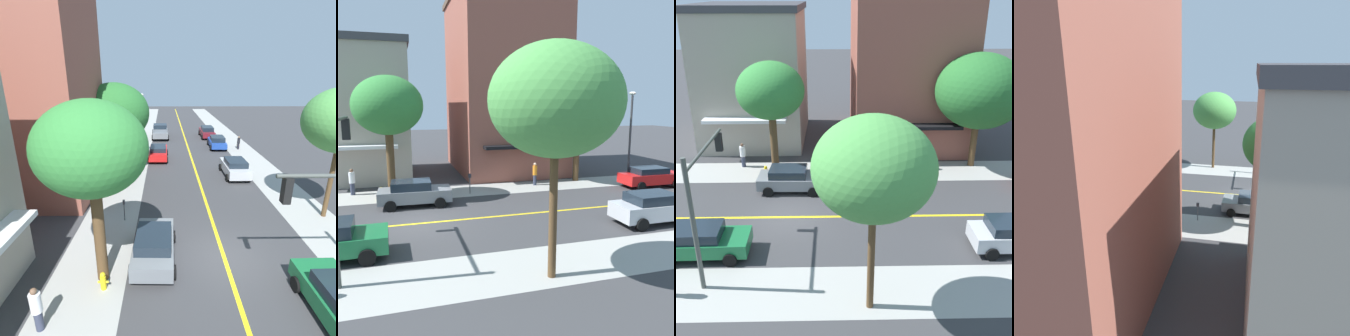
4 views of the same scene
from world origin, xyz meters
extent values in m
plane|color=#38383A|center=(0.00, 0.00, 0.00)|extent=(140.00, 140.00, 0.00)
cube|color=#9E9E99|center=(-6.27, 0.00, 0.00)|extent=(3.36, 126.00, 0.01)
cube|color=#9E9E99|center=(6.27, 0.00, 0.00)|extent=(3.36, 126.00, 0.01)
cube|color=yellow|center=(0.00, 0.00, 0.00)|extent=(0.20, 126.00, 0.00)
cube|color=#A39989|center=(-14.04, -3.82, 5.12)|extent=(9.55, 7.88, 10.23)
cube|color=#38383D|center=(-14.04, -3.82, 10.48)|extent=(9.85, 8.18, 0.50)
cube|color=silver|center=(-8.77, -3.82, 2.99)|extent=(0.99, 5.99, 0.24)
cube|color=#935142|center=(-14.04, 8.46, 7.50)|extent=(11.80, 8.46, 14.99)
cube|color=black|center=(-7.66, 8.46, 2.78)|extent=(0.97, 6.43, 0.24)
cylinder|color=brown|center=(-5.62, -1.33, 2.13)|extent=(0.48, 0.48, 4.27)
ellipsoid|color=#337F38|center=(-5.62, -1.33, 5.88)|extent=(4.29, 4.29, 3.65)
cylinder|color=brown|center=(7.19, 4.04, 2.21)|extent=(0.28, 0.28, 4.41)
ellipsoid|color=#4C9947|center=(7.19, 4.04, 6.06)|extent=(4.39, 4.39, 3.73)
cylinder|color=brown|center=(-7.21, 12.49, 1.59)|extent=(0.46, 0.46, 3.17)
ellipsoid|color=#286B2D|center=(-7.21, 12.49, 5.42)|extent=(5.99, 5.99, 5.09)
cylinder|color=yellow|center=(-5.47, -1.99, 0.31)|extent=(0.24, 0.24, 0.63)
sphere|color=yellow|center=(-5.47, -1.99, 0.70)|extent=(0.22, 0.22, 0.22)
cylinder|color=yellow|center=(-5.64, -1.99, 0.35)|extent=(0.10, 0.10, 0.10)
cylinder|color=yellow|center=(-5.30, -1.99, 0.35)|extent=(0.10, 0.10, 0.10)
cylinder|color=#4C4C51|center=(-5.39, 3.66, 0.55)|extent=(0.07, 0.07, 1.10)
cube|color=#2D2D33|center=(-5.39, 3.66, 1.23)|extent=(0.12, 0.18, 0.26)
cylinder|color=#474C47|center=(5.89, -2.97, 2.99)|extent=(0.20, 0.20, 5.97)
cylinder|color=#474C47|center=(3.29, -2.97, 5.38)|extent=(5.18, 0.14, 0.14)
cube|color=black|center=(1.10, -2.97, 4.88)|extent=(0.26, 0.32, 0.90)
sphere|color=red|center=(1.10, -2.97, 5.18)|extent=(0.20, 0.20, 0.20)
sphere|color=yellow|center=(1.10, -2.97, 4.88)|extent=(0.20, 0.20, 0.20)
sphere|color=green|center=(1.10, -2.97, 4.58)|extent=(0.20, 0.20, 0.20)
cylinder|color=black|center=(2.38, 10.01, 0.32)|extent=(0.22, 0.64, 0.64)
cylinder|color=black|center=(4.22, 10.02, 0.32)|extent=(0.22, 0.64, 0.64)
cube|color=slate|center=(-3.42, -0.02, 0.67)|extent=(1.95, 4.22, 0.70)
cube|color=#19232D|center=(-3.43, -0.23, 1.27)|extent=(1.68, 2.29, 0.49)
cylinder|color=black|center=(-4.31, 1.38, 0.32)|extent=(0.24, 0.65, 0.64)
cylinder|color=black|center=(-2.46, 1.33, 0.32)|extent=(0.24, 0.65, 0.64)
cylinder|color=black|center=(-4.38, -1.38, 0.32)|extent=(0.24, 0.65, 0.64)
cylinder|color=black|center=(-2.53, -1.42, 0.32)|extent=(0.24, 0.65, 0.64)
cube|color=#196638|center=(3.47, -3.68, 0.66)|extent=(1.99, 4.57, 0.69)
cube|color=#19232D|center=(3.47, -3.91, 1.26)|extent=(1.72, 2.48, 0.50)
cylinder|color=black|center=(2.49, -2.20, 0.32)|extent=(0.23, 0.64, 0.64)
cylinder|color=black|center=(4.39, -2.17, 0.32)|extent=(0.23, 0.64, 0.64)
cylinder|color=black|center=(2.55, -5.20, 0.32)|extent=(0.23, 0.64, 0.64)
cylinder|color=#33384C|center=(-7.29, -3.85, 0.40)|extent=(0.29, 0.29, 0.80)
cylinder|color=silver|center=(-7.29, -3.85, 1.17)|extent=(0.39, 0.39, 0.73)
sphere|color=brown|center=(-7.29, -3.85, 1.65)|extent=(0.23, 0.23, 0.23)
cylinder|color=#33384C|center=(-6.57, 8.80, 0.38)|extent=(0.25, 0.25, 0.77)
cylinder|color=orange|center=(-6.57, 8.80, 1.12)|extent=(0.33, 0.33, 0.70)
sphere|color=beige|center=(-6.57, 8.80, 1.58)|extent=(0.22, 0.22, 0.22)
camera|label=1|loc=(-2.90, -11.00, 8.42)|focal=28.66mm
camera|label=2|loc=(17.99, -0.91, 5.93)|focal=38.67mm
camera|label=3|loc=(20.35, 2.71, 11.76)|focal=44.55mm
camera|label=4|loc=(-26.41, 0.39, 10.80)|focal=35.27mm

